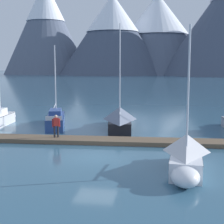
{
  "coord_description": "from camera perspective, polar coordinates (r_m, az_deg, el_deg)",
  "views": [
    {
      "loc": [
        4.41,
        -19.45,
        5.59
      ],
      "look_at": [
        0.0,
        6.0,
        2.0
      ],
      "focal_mm": 53.48,
      "sensor_mm": 36.0,
      "label": 1
    }
  ],
  "objects": [
    {
      "name": "sailboat_mid_dock_starboard",
      "position": [
        18.19,
        12.58,
        -7.22
      ],
      "size": [
        2.02,
        5.7,
        7.6
      ],
      "color": "white",
      "rests_on": "ground"
    },
    {
      "name": "sailboat_second_berth",
      "position": [
        31.49,
        -9.57,
        -1.19
      ],
      "size": [
        3.35,
        7.23,
        7.46
      ],
      "color": "navy",
      "rests_on": "ground"
    },
    {
      "name": "sailboat_mid_dock_port",
      "position": [
        29.46,
        1.33,
        -1.1
      ],
      "size": [
        2.85,
        7.36,
        9.29
      ],
      "color": "black",
      "rests_on": "ground"
    },
    {
      "name": "mountain_west_summit",
      "position": [
        234.84,
        -11.23,
        14.24
      ],
      "size": [
        56.87,
        56.87,
        61.3
      ],
      "color": "slate",
      "rests_on": "ground"
    },
    {
      "name": "mountain_shoulder_ridge",
      "position": [
        232.29,
        7.8,
        13.4
      ],
      "size": [
        78.33,
        78.33,
        52.82
      ],
      "color": "#4C566B",
      "rests_on": "ground"
    },
    {
      "name": "dock",
      "position": [
        24.48,
        -0.8,
        -4.94
      ],
      "size": [
        26.86,
        3.64,
        0.3
      ],
      "color": "brown",
      "rests_on": "ground"
    },
    {
      "name": "mountain_central_massif",
      "position": [
        213.18,
        0.11,
        13.4
      ],
      "size": [
        67.01,
        67.01,
        49.28
      ],
      "color": "#424C60",
      "rests_on": "ground"
    },
    {
      "name": "ground_plane",
      "position": [
        20.72,
        -2.86,
        -7.75
      ],
      "size": [
        700.0,
        700.0,
        0.0
      ],
      "primitive_type": "plane",
      "color": "#335B75"
    },
    {
      "name": "person_on_dock",
      "position": [
        25.1,
        -9.53,
        -2.13
      ],
      "size": [
        0.55,
        0.36,
        1.69
      ],
      "color": "#232328",
      "rests_on": "dock"
    }
  ]
}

